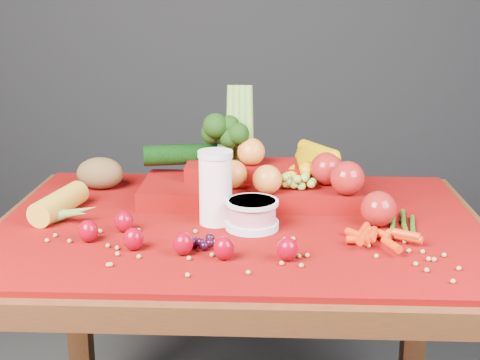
{
  "coord_description": "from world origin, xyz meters",
  "views": [
    {
      "loc": [
        0.06,
        -1.39,
        1.26
      ],
      "look_at": [
        0.0,
        0.02,
        0.85
      ],
      "focal_mm": 50.0,
      "sensor_mm": 36.0,
      "label": 1
    }
  ],
  "objects_px": {
    "yogurt_bowl": "(252,213)",
    "produce_mound": "(261,177)",
    "milk_glass": "(216,185)",
    "table": "(240,265)"
  },
  "relations": [
    {
      "from": "yogurt_bowl",
      "to": "produce_mound",
      "type": "relative_size",
      "value": 0.19
    },
    {
      "from": "table",
      "to": "produce_mound",
      "type": "height_order",
      "value": "produce_mound"
    },
    {
      "from": "yogurt_bowl",
      "to": "produce_mound",
      "type": "bearing_deg",
      "value": 85.54
    },
    {
      "from": "table",
      "to": "produce_mound",
      "type": "relative_size",
      "value": 1.85
    },
    {
      "from": "produce_mound",
      "to": "table",
      "type": "bearing_deg",
      "value": -106.01
    },
    {
      "from": "table",
      "to": "milk_glass",
      "type": "xyz_separation_m",
      "value": [
        -0.05,
        -0.02,
        0.19
      ]
    },
    {
      "from": "milk_glass",
      "to": "produce_mound",
      "type": "relative_size",
      "value": 0.27
    },
    {
      "from": "table",
      "to": "milk_glass",
      "type": "distance_m",
      "value": 0.2
    },
    {
      "from": "milk_glass",
      "to": "produce_mound",
      "type": "xyz_separation_m",
      "value": [
        0.1,
        0.17,
        -0.03
      ]
    },
    {
      "from": "table",
      "to": "yogurt_bowl",
      "type": "xyz_separation_m",
      "value": [
        0.03,
        -0.05,
        0.14
      ]
    }
  ]
}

